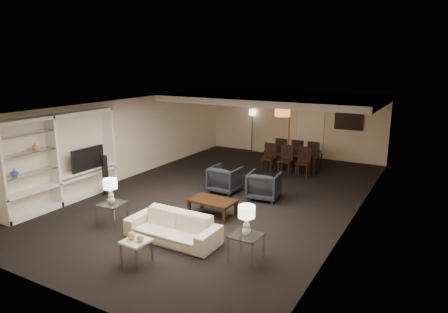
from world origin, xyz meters
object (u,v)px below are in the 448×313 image
sofa (173,227)px  chair_fr (315,154)px  table_lamp_left (111,191)px  chair_fm (298,152)px  pendant_light (282,113)px  vase_blue (14,173)px  armchair_right (264,185)px  floor_speaker (105,175)px  side_table_right (246,247)px  floor_lamp (252,131)px  marble_table (137,252)px  side_table_left (112,214)px  vase_amber (35,147)px  chair_fl (283,151)px  chair_nl (268,158)px  dining_table (292,161)px  chair_nr (303,162)px  table_lamp_right (247,220)px  chair_nm (285,160)px  coffee_table (212,207)px  armchair_left (225,179)px  television (85,158)px

sofa → chair_fr: 7.17m
table_lamp_left → chair_fm: size_ratio=0.60×
pendant_light → vase_blue: (-3.61, -7.42, -0.77)m
armchair_right → floor_speaker: 4.39m
side_table_right → floor_lamp: size_ratio=0.32×
pendant_light → marble_table: bearing=-88.5°
side_table_right → floor_speaker: size_ratio=0.49×
side_table_left → vase_amber: size_ratio=3.08×
floor_speaker → chair_fl: size_ratio=1.18×
vase_blue → side_table_right: bearing=9.0°
chair_nl → chair_fm: (0.60, 1.30, 0.00)m
side_table_left → floor_speaker: (-1.69, 1.47, 0.30)m
sofa → side_table_left: size_ratio=3.64×
dining_table → chair_nr: chair_nr is taller
side_table_left → marble_table: (1.70, -1.10, -0.03)m
table_lamp_right → floor_speaker: bearing=163.9°
chair_nl → chair_nm: 0.60m
coffee_table → floor_lamp: bearing=107.8°
chair_nm → coffee_table: bearing=-97.0°
vase_blue → table_lamp_left: bearing=22.5°
floor_lamp → vase_amber: bearing=-101.1°
armchair_left → chair_fr: size_ratio=0.86×
chair_nl → chair_fl: (0.00, 1.30, 0.00)m
pendant_light → chair_fr: bearing=29.2°
vase_amber → chair_nm: vase_amber is taller
armchair_right → armchair_left: bearing=-7.9°
table_lamp_right → dining_table: bearing=102.8°
television → floor_lamp: 7.28m
coffee_table → vase_blue: size_ratio=5.86×
coffee_table → dining_table: dining_table is taller
table_lamp_right → sofa: bearing=180.0°
marble_table → chair_fm: bearing=88.4°
dining_table → chair_nm: chair_nm is taller
coffee_table → table_lamp_left: table_lamp_left is taller
dining_table → marble_table: bearing=-98.6°
pendant_light → table_lamp_right: 6.91m
armchair_left → chair_nl: chair_nl is taller
chair_nm → table_lamp_right: bearing=-79.7°
coffee_table → armchair_left: size_ratio=1.34×
floor_lamp → chair_nl: bearing=-53.9°
vase_amber → chair_fm: size_ratio=0.19×
vase_amber → chair_nr: vase_amber is taller
chair_fm → chair_fr: 0.60m
dining_table → floor_lamp: bearing=136.3°
chair_fm → table_lamp_right: bearing=96.5°
side_table_right → dining_table: size_ratio=0.30×
chair_nm → marble_table: bearing=-95.8°
side_table_right → chair_fr: bearing=96.9°
armchair_left → side_table_left: armchair_left is taller
sofa → armchair_right: armchair_right is taller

